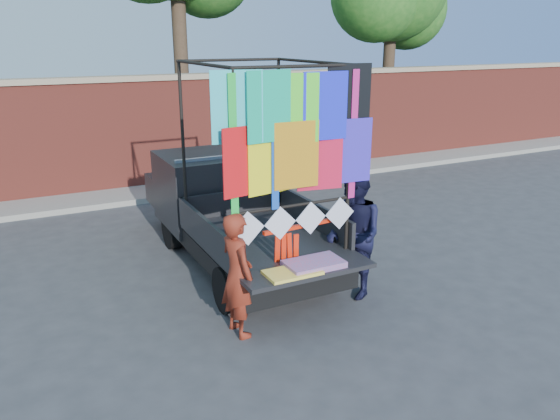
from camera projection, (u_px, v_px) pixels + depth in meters
name	position (u px, v px, depth m)	size (l,w,h in m)	color
ground	(303.00, 309.00, 7.20)	(90.00, 90.00, 0.00)	#38383A
brick_wall	(158.00, 131.00, 12.75)	(30.00, 0.45, 2.61)	#9C3A2D
curb	(170.00, 190.00, 12.54)	(30.00, 1.20, 0.12)	gray
pickup_truck	(224.00, 206.00, 8.91)	(1.98, 4.99, 3.14)	black
woman	(238.00, 275.00, 6.41)	(0.56, 0.37, 1.53)	maroon
man	(354.00, 234.00, 7.37)	(0.86, 0.67, 1.77)	black
streamer_bundle	(292.00, 244.00, 6.79)	(1.04, 0.13, 0.71)	red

